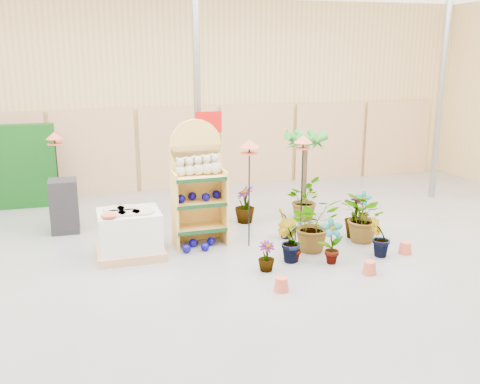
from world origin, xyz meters
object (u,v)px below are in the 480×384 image
object	(u,v)px
display_shelf	(197,187)
potted_plant_2	(313,224)
pallet_stack	(130,234)
bird_table_front	(249,147)

from	to	relation	value
display_shelf	potted_plant_2	xyz separation A→B (m)	(1.79, -0.98, -0.52)
display_shelf	potted_plant_2	distance (m)	2.10
display_shelf	pallet_stack	size ratio (longest dim) A/B	1.96
bird_table_front	potted_plant_2	size ratio (longest dim) A/B	2.00
pallet_stack	bird_table_front	size ratio (longest dim) A/B	0.59
bird_table_front	pallet_stack	bearing A→B (deg)	177.58
pallet_stack	bird_table_front	distance (m)	2.44
pallet_stack	bird_table_front	xyz separation A→B (m)	(2.02, -0.09, 1.36)
potted_plant_2	bird_table_front	bearing A→B (deg)	154.08
display_shelf	bird_table_front	xyz separation A→B (m)	(0.79, -0.50, 0.75)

